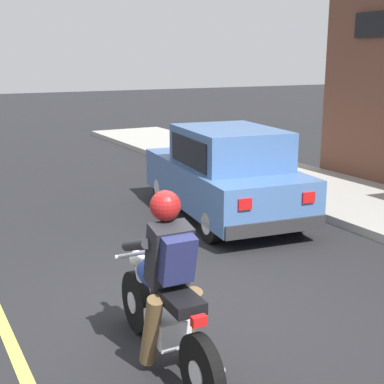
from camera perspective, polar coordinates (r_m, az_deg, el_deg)
ground_plane at (r=5.90m, az=-0.33°, el=-12.90°), size 80.00×80.00×0.00m
sidewalk_curb at (r=10.94m, az=14.89°, el=-0.21°), size 2.60×22.00×0.14m
motorcycle_with_rider at (r=4.72m, az=-2.82°, el=-10.98°), size 0.56×2.02×1.62m
car_hatchback at (r=9.12m, az=3.48°, el=1.93°), size 2.12×3.96×1.57m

